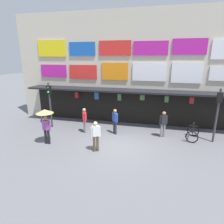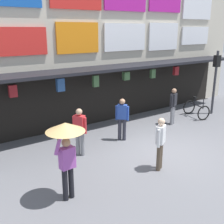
{
  "view_description": "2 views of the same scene",
  "coord_description": "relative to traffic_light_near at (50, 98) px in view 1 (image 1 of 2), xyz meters",
  "views": [
    {
      "loc": [
        1.86,
        -9.74,
        4.91
      ],
      "look_at": [
        -0.79,
        1.26,
        1.58
      ],
      "focal_mm": 30.47,
      "sensor_mm": 36.0,
      "label": 1
    },
    {
      "loc": [
        -6.78,
        -6.48,
        4.22
      ],
      "look_at": [
        -1.38,
        1.28,
        1.35
      ],
      "focal_mm": 44.16,
      "sensor_mm": 36.0,
      "label": 2
    }
  ],
  "objects": [
    {
      "name": "pedestrian_with_umbrella",
      "position": [
        1.21,
        -2.54,
        -0.5
      ],
      "size": [
        0.96,
        0.96,
        2.08
      ],
      "color": "black",
      "rests_on": "ground"
    },
    {
      "name": "pedestrian_in_black",
      "position": [
        2.7,
        -0.43,
        -1.19
      ],
      "size": [
        0.38,
        0.46,
        1.68
      ],
      "color": "gray",
      "rests_on": "ground"
    },
    {
      "name": "traffic_light_far",
      "position": [
        10.65,
        0.02,
        0.0
      ],
      "size": [
        0.31,
        0.34,
        3.2
      ],
      "color": "#38383D",
      "rests_on": "ground"
    },
    {
      "name": "ground_plane",
      "position": [
        5.37,
        -1.78,
        -2.14
      ],
      "size": [
        80.0,
        80.0,
        0.0
      ],
      "primitive_type": "plane",
      "color": "slate"
    },
    {
      "name": "bicycle_parked",
      "position": [
        9.5,
        0.09,
        -1.75
      ],
      "size": [
        0.95,
        1.29,
        1.05
      ],
      "color": "black",
      "rests_on": "ground"
    },
    {
      "name": "shopfront",
      "position": [
        5.37,
        2.79,
        1.82
      ],
      "size": [
        18.0,
        2.6,
        8.0
      ],
      "color": "beige",
      "rests_on": "ground"
    },
    {
      "name": "pedestrian_in_red",
      "position": [
        4.7,
        -0.18,
        -1.19
      ],
      "size": [
        0.41,
        0.41,
        1.68
      ],
      "color": "#2D2D38",
      "rests_on": "ground"
    },
    {
      "name": "pedestrian_in_white",
      "position": [
        4.23,
        -2.74,
        -1.19
      ],
      "size": [
        0.47,
        0.37,
        1.68
      ],
      "color": "brown",
      "rests_on": "ground"
    },
    {
      "name": "pedestrian_in_purple",
      "position": [
        7.73,
        0.01,
        -1.19
      ],
      "size": [
        0.49,
        0.35,
        1.68
      ],
      "color": "gray",
      "rests_on": "ground"
    },
    {
      "name": "traffic_light_near",
      "position": [
        0.0,
        0.0,
        0.0
      ],
      "size": [
        0.3,
        0.34,
        3.2
      ],
      "color": "#38383D",
      "rests_on": "ground"
    }
  ]
}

